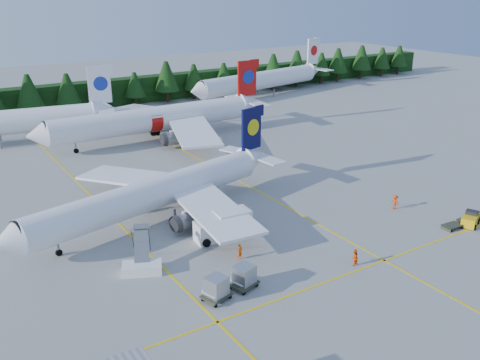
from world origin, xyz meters
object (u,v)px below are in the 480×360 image
baggage_tug (470,219)px  service_truck (223,225)px  airliner_navy (147,196)px  airstairs (142,264)px  airliner_red (149,120)px

baggage_tug → service_truck: bearing=129.8°
airliner_navy → airstairs: airliner_navy is taller
airliner_navy → service_truck: size_ratio=5.74×
airliner_navy → airstairs: (-5.16, -10.53, -2.58)m
service_truck → baggage_tug: service_truck is taller
airstairs → service_truck: bearing=35.3°
airstairs → service_truck: 10.86m
airliner_navy → baggage_tug: 38.40m
airliner_navy → airstairs: size_ratio=6.35×
airliner_red → baggage_tug: 56.78m
airliner_red → airstairs: bearing=-115.1°
airstairs → baggage_tug: bearing=7.9°
airliner_navy → airliner_red: 35.75m
airliner_navy → baggage_tug: (31.91, -21.22, -2.58)m
service_truck → baggage_tug: size_ratio=2.01×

